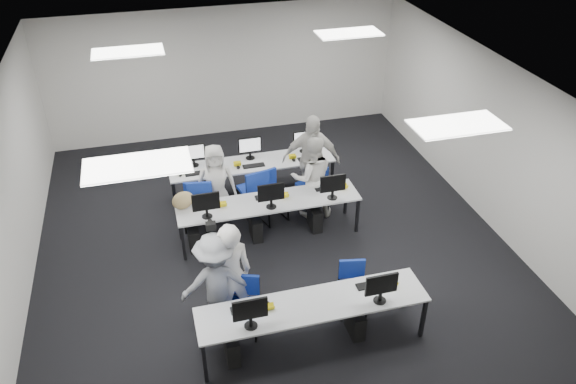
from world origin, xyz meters
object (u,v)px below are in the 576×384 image
object	(u,v)px
chair_2	(196,214)
desk_front	(313,307)
student_1	(312,177)
chair_0	(244,315)
photographer	(217,282)
chair_3	(272,205)
student_0	(230,275)
chair_1	(352,297)
desk_mid	(269,204)
chair_5	(202,207)
chair_7	(310,193)
student_2	(216,183)
student_3	(311,160)
chair_6	(254,198)
chair_4	(318,197)

from	to	relation	value
chair_2	desk_front	bearing A→B (deg)	-57.74
chair_2	student_1	size ratio (longest dim) A/B	0.52
chair_0	photographer	bearing A→B (deg)	167.41
chair_3	desk_front	bearing A→B (deg)	-111.60
chair_2	student_0	distance (m)	2.57
chair_1	chair_2	size ratio (longest dim) A/B	0.99
desk_mid	chair_5	size ratio (longest dim) A/B	3.34
chair_7	photographer	bearing A→B (deg)	-150.35
student_1	student_2	bearing A→B (deg)	-6.72
photographer	chair_0	bearing A→B (deg)	149.53
desk_mid	chair_7	bearing A→B (deg)	37.37
chair_1	chair_5	bearing A→B (deg)	133.66
chair_0	chair_7	distance (m)	3.42
desk_front	chair_2	xyz separation A→B (m)	(-1.23, 3.21, -0.42)
chair_7	student_1	xyz separation A→B (m)	(-0.06, -0.30, 0.54)
chair_1	desk_mid	bearing A→B (deg)	120.52
student_1	photographer	bearing A→B (deg)	52.98
student_1	student_3	distance (m)	0.43
chair_3	chair_6	bearing A→B (deg)	117.73
chair_4	student_2	size ratio (longest dim) A/B	0.55
chair_4	chair_6	bearing A→B (deg)	-174.34
chair_2	student_3	xyz separation A→B (m)	(2.25, 0.25, 0.66)
chair_1	chair_0	bearing A→B (deg)	-170.33
chair_5	chair_7	size ratio (longest dim) A/B	1.11
desk_mid	chair_2	size ratio (longest dim) A/B	3.80
chair_5	photographer	distance (m)	2.71
student_0	student_2	xyz separation A→B (m)	(0.20, 2.70, -0.12)
chair_4	photographer	world-z (taller)	photographer
chair_0	student_3	bearing A→B (deg)	78.03
chair_3	chair_5	bearing A→B (deg)	150.70
desk_front	student_3	bearing A→B (deg)	73.50
chair_7	student_1	size ratio (longest dim) A/B	0.53
chair_1	student_2	bearing A→B (deg)	128.70
student_0	student_1	world-z (taller)	student_0
desk_mid	chair_4	distance (m)	1.31
chair_1	student_2	xyz separation A→B (m)	(-1.56, 2.97, 0.49)
chair_5	photographer	bearing A→B (deg)	-84.33
desk_front	student_3	xyz separation A→B (m)	(1.02, 3.46, 0.24)
chair_1	student_0	distance (m)	1.89
student_0	student_1	distance (m)	3.03
student_0	chair_4	bearing A→B (deg)	-136.29
chair_0	student_1	distance (m)	3.19
chair_2	chair_6	world-z (taller)	chair_6
chair_6	student_2	distance (m)	0.81
chair_1	chair_5	distance (m)	3.46
chair_2	student_2	size ratio (longest dim) A/B	0.56
desk_mid	student_3	bearing A→B (deg)	40.00
student_2	student_3	xyz separation A→B (m)	(1.82, 0.04, 0.18)
student_0	student_1	size ratio (longest dim) A/B	1.08
desk_mid	chair_1	world-z (taller)	chair_1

